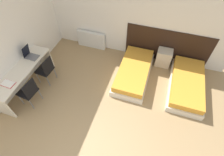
# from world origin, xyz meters

# --- Properties ---
(wall_back) EXTENTS (6.03, 0.05, 2.70)m
(wall_back) POSITION_xyz_m (0.00, 3.83, 1.35)
(wall_back) COLOR white
(wall_back) RESTS_ON ground_plane
(wall_left) EXTENTS (0.05, 4.81, 2.70)m
(wall_left) POSITION_xyz_m (-2.54, 1.90, 1.35)
(wall_left) COLOR white
(wall_left) RESTS_ON ground_plane
(headboard_panel) EXTENTS (2.52, 0.03, 1.12)m
(headboard_panel) POSITION_xyz_m (1.20, 3.79, 0.56)
(headboard_panel) COLOR black
(headboard_panel) RESTS_ON ground_plane
(bed_near_window) EXTENTS (0.91, 1.88, 0.36)m
(bed_near_window) POSITION_xyz_m (0.45, 2.82, 0.18)
(bed_near_window) COLOR beige
(bed_near_window) RESTS_ON ground_plane
(bed_near_door) EXTENTS (0.91, 1.88, 0.36)m
(bed_near_door) POSITION_xyz_m (1.96, 2.82, 0.18)
(bed_near_door) COLOR beige
(bed_near_door) RESTS_ON ground_plane
(nightstand) EXTENTS (0.44, 0.35, 0.56)m
(nightstand) POSITION_xyz_m (1.20, 3.59, 0.28)
(nightstand) COLOR beige
(nightstand) RESTS_ON ground_plane
(radiator) EXTENTS (0.98, 0.12, 0.59)m
(radiator) POSITION_xyz_m (-1.26, 3.71, 0.29)
(radiator) COLOR silver
(radiator) RESTS_ON ground_plane
(desk) EXTENTS (0.51, 1.90, 0.74)m
(desk) POSITION_xyz_m (-2.26, 1.49, 0.57)
(desk) COLOR beige
(desk) RESTS_ON ground_plane
(chair_near_laptop) EXTENTS (0.43, 0.43, 0.88)m
(chair_near_laptop) POSITION_xyz_m (-1.85, 1.88, 0.50)
(chair_near_laptop) COLOR black
(chair_near_laptop) RESTS_ON ground_plane
(chair_near_notebook) EXTENTS (0.45, 0.45, 0.88)m
(chair_near_notebook) POSITION_xyz_m (-1.85, 1.10, 0.50)
(chair_near_notebook) COLOR black
(chair_near_notebook) RESTS_ON ground_plane
(laptop) EXTENTS (0.35, 0.26, 0.35)m
(laptop) POSITION_xyz_m (-2.30, 1.98, 0.81)
(laptop) COLOR slate
(laptop) RESTS_ON desk
(open_notebook) EXTENTS (0.33, 0.22, 0.02)m
(open_notebook) POSITION_xyz_m (-2.26, 1.01, 0.74)
(open_notebook) COLOR #B21E1E
(open_notebook) RESTS_ON desk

